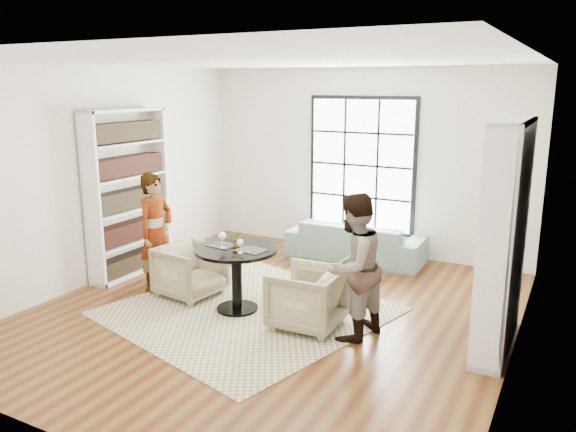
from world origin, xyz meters
The scene contains 16 objects.
ground centered at (0.00, 0.00, 0.00)m, with size 6.00×6.00×0.00m, color brown.
room_shell centered at (0.00, 0.54, 1.26)m, with size 6.00×6.01×6.00m.
rug centered at (-0.27, -0.15, 0.01)m, with size 2.90×2.90×0.01m, color #BDAB8E.
pedestal_table centered at (-0.41, -0.17, 0.58)m, with size 1.01×1.01×0.80m.
sofa centered at (0.14, 2.45, 0.31)m, with size 2.14×0.84×0.62m, color gray.
armchair_left centered at (-1.22, -0.04, 0.35)m, with size 0.74×0.76×0.69m, color tan.
armchair_right centered at (0.57, -0.20, 0.35)m, with size 0.76×0.78×0.71m, color tan.
person_left centered at (-1.77, -0.04, 0.80)m, with size 0.58×0.38×1.60m, color gray.
person_right centered at (1.12, -0.20, 0.81)m, with size 0.79×0.61×1.62m, color gray.
placemat_left centered at (-0.62, -0.16, 0.81)m, with size 0.34×0.26×0.01m, color black.
placemat_right centered at (-0.20, -0.17, 0.81)m, with size 0.34×0.26×0.01m, color black.
cutlery_left centered at (-0.62, -0.16, 0.81)m, with size 0.14×0.22×0.01m, color silver, non-canonical shape.
cutlery_right centered at (-0.20, -0.17, 0.81)m, with size 0.14×0.22×0.01m, color silver, non-canonical shape.
wine_glass_left centered at (-0.55, -0.25, 0.95)m, with size 0.09×0.09×0.20m.
wine_glass_right centered at (-0.25, -0.32, 0.93)m, with size 0.08×0.08×0.17m.
flower_centerpiece centered at (-0.43, -0.11, 0.90)m, with size 0.17×0.15×0.19m, color gray.
Camera 1 is at (3.20, -5.63, 2.74)m, focal length 35.00 mm.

